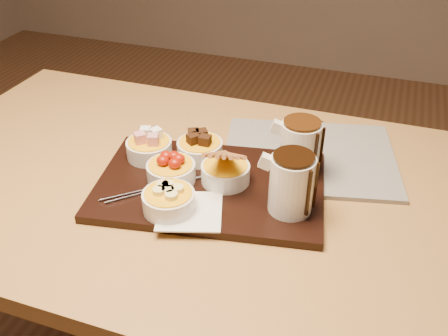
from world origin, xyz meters
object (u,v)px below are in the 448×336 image
(serving_board, at_px, (210,186))
(dining_table, at_px, (168,210))
(newspaper, at_px, (309,156))
(bowl_strawberries, at_px, (171,172))
(pitcher_milk_chocolate, at_px, (300,148))
(pitcher_dark_chocolate, at_px, (291,184))

(serving_board, bearing_deg, dining_table, 160.00)
(serving_board, relative_size, newspaper, 1.21)
(dining_table, distance_m, serving_board, 0.16)
(serving_board, bearing_deg, bowl_strawberries, -176.42)
(bowl_strawberries, relative_size, pitcher_milk_chocolate, 0.88)
(newspaper, bearing_deg, serving_board, -145.30)
(bowl_strawberries, bearing_deg, dining_table, 131.73)
(bowl_strawberries, bearing_deg, pitcher_milk_chocolate, 26.07)
(bowl_strawberries, relative_size, newspaper, 0.26)
(dining_table, height_order, serving_board, serving_board)
(dining_table, distance_m, pitcher_milk_chocolate, 0.33)
(dining_table, relative_size, serving_board, 2.61)
(pitcher_dark_chocolate, distance_m, pitcher_milk_chocolate, 0.13)
(bowl_strawberries, xyz_separation_m, pitcher_dark_chocolate, (0.25, -0.01, 0.04))
(bowl_strawberries, bearing_deg, serving_board, 13.26)
(newspaper, bearing_deg, pitcher_milk_chocolate, -108.51)
(dining_table, xyz_separation_m, newspaper, (0.28, 0.16, 0.10))
(serving_board, height_order, newspaper, serving_board)
(bowl_strawberries, distance_m, pitcher_milk_chocolate, 0.27)
(bowl_strawberries, xyz_separation_m, newspaper, (0.25, 0.20, -0.03))
(serving_board, height_order, pitcher_dark_chocolate, pitcher_dark_chocolate)
(bowl_strawberries, bearing_deg, newspaper, 39.45)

